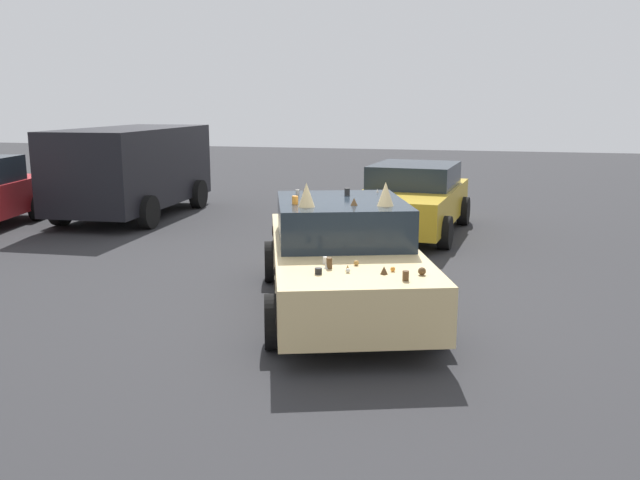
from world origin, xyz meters
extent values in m
plane|color=#2D2D30|center=(0.00, 0.00, 0.00)|extent=(60.00, 60.00, 0.00)
cube|color=#D8BC7F|center=(0.00, 0.00, 0.58)|extent=(4.87, 3.14, 0.63)
cube|color=#1E2833|center=(0.16, 0.05, 1.15)|extent=(2.38, 2.17, 0.52)
cylinder|color=black|center=(-1.04, -1.31, 0.31)|extent=(0.65, 0.41, 0.61)
cylinder|color=black|center=(-1.62, 0.40, 0.31)|extent=(0.65, 0.41, 0.61)
cylinder|color=black|center=(1.62, -0.40, 0.31)|extent=(0.65, 0.41, 0.61)
cylinder|color=black|center=(1.04, 1.31, 0.31)|extent=(0.65, 0.41, 0.61)
ellipsoid|color=black|center=(0.43, -0.79, 0.57)|extent=(0.18, 0.08, 0.12)
ellipsoid|color=black|center=(2.05, -0.24, 0.44)|extent=(0.19, 0.08, 0.15)
ellipsoid|color=black|center=(1.24, 1.36, 0.74)|extent=(0.12, 0.06, 0.16)
ellipsoid|color=black|center=(0.46, 1.10, 0.71)|extent=(0.12, 0.06, 0.09)
ellipsoid|color=black|center=(-0.36, -1.06, 0.74)|extent=(0.11, 0.05, 0.15)
ellipsoid|color=black|center=(-0.93, 0.62, 0.69)|extent=(0.16, 0.07, 0.10)
ellipsoid|color=black|center=(-0.66, 0.72, 0.43)|extent=(0.11, 0.06, 0.15)
ellipsoid|color=black|center=(-1.95, 0.28, 0.41)|extent=(0.16, 0.07, 0.10)
ellipsoid|color=black|center=(1.54, -0.42, 0.46)|extent=(0.14, 0.06, 0.11)
ellipsoid|color=black|center=(0.69, 1.17, 0.64)|extent=(0.13, 0.06, 0.16)
ellipsoid|color=black|center=(1.00, 1.28, 0.46)|extent=(0.11, 0.05, 0.09)
sphere|color=orange|center=(-1.39, -0.85, 0.92)|extent=(0.05, 0.05, 0.05)
sphere|color=#A87A38|center=(-1.22, -0.42, 0.92)|extent=(0.06, 0.06, 0.06)
cone|color=#51381E|center=(-1.53, -0.78, 0.94)|extent=(0.11, 0.11, 0.09)
cone|color=silver|center=(-1.44, -0.14, 0.93)|extent=(0.06, 0.06, 0.07)
cylinder|color=#51381E|center=(-1.43, -0.17, 0.95)|extent=(0.08, 0.08, 0.12)
cone|color=#A87A38|center=(-1.50, -0.39, 0.93)|extent=(0.07, 0.07, 0.08)
cylinder|color=black|center=(-1.69, -0.11, 0.93)|extent=(0.10, 0.10, 0.07)
sphere|color=#51381E|center=(-1.46, -1.17, 0.94)|extent=(0.08, 0.08, 0.08)
cylinder|color=silver|center=(-1.23, -0.07, 0.93)|extent=(0.07, 0.07, 0.08)
sphere|color=silver|center=(-1.56, -0.40, 0.92)|extent=(0.05, 0.05, 0.05)
cylinder|color=#51381E|center=(-1.73, -1.03, 0.95)|extent=(0.08, 0.08, 0.10)
cylinder|color=black|center=(0.59, 0.07, 1.46)|extent=(0.10, 0.10, 0.10)
cylinder|color=gray|center=(0.50, 0.75, 1.45)|extent=(0.06, 0.06, 0.07)
cone|color=#51381E|center=(-0.25, -0.20, 1.46)|extent=(0.10, 0.10, 0.09)
cylinder|color=orange|center=(-0.34, 0.54, 1.47)|extent=(0.11, 0.11, 0.10)
cone|color=gray|center=(1.01, -0.28, 1.44)|extent=(0.06, 0.06, 0.05)
cylinder|color=silver|center=(-0.37, 0.41, 1.45)|extent=(0.07, 0.07, 0.07)
cone|color=black|center=(0.37, 0.62, 1.46)|extent=(0.07, 0.07, 0.10)
cone|color=#D8BC7F|center=(-0.20, -0.58, 1.56)|extent=(0.20, 0.20, 0.30)
cone|color=#D8BC7F|center=(-0.51, 0.34, 1.56)|extent=(0.20, 0.20, 0.30)
cube|color=black|center=(5.88, 6.33, 1.19)|extent=(4.96, 2.27, 1.77)
cube|color=#1E2833|center=(4.18, 6.24, 1.54)|extent=(0.21, 1.78, 0.64)
cylinder|color=black|center=(4.48, 5.22, 0.36)|extent=(0.73, 0.28, 0.72)
cylinder|color=black|center=(4.37, 7.29, 0.36)|extent=(0.73, 0.28, 0.72)
cylinder|color=black|center=(7.39, 5.37, 0.36)|extent=(0.73, 0.28, 0.72)
cylinder|color=black|center=(7.28, 7.44, 0.36)|extent=(0.73, 0.28, 0.72)
cylinder|color=black|center=(4.81, 8.18, 0.31)|extent=(0.65, 0.34, 0.61)
cube|color=gold|center=(5.36, -0.27, 0.60)|extent=(4.40, 2.14, 0.67)
cube|color=#1E2833|center=(5.69, -0.30, 1.17)|extent=(2.16, 1.81, 0.47)
cylinder|color=black|center=(3.97, -1.07, 0.31)|extent=(0.64, 0.27, 0.62)
cylinder|color=black|center=(4.12, 0.75, 0.31)|extent=(0.64, 0.27, 0.62)
cylinder|color=black|center=(6.60, -1.29, 0.31)|extent=(0.64, 0.27, 0.62)
cylinder|color=black|center=(6.76, 0.53, 0.31)|extent=(0.64, 0.27, 0.62)
camera|label=1|loc=(-8.31, -1.80, 2.67)|focal=37.63mm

